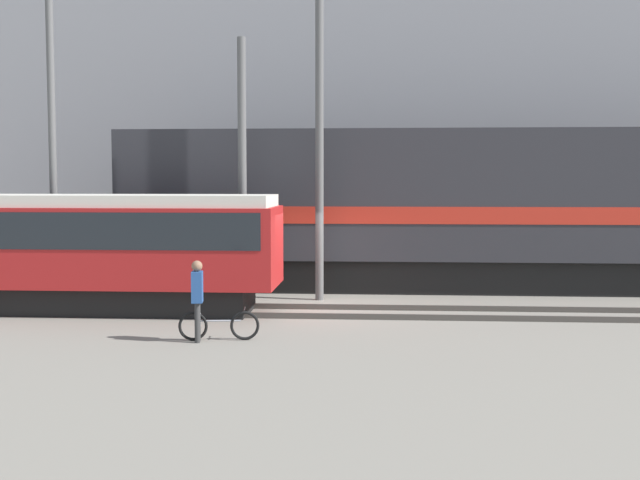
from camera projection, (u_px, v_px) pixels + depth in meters
name	position (u px, v px, depth m)	size (l,w,h in m)	color
ground_plane	(303.00, 308.00, 21.21)	(120.00, 120.00, 0.00)	gray
track_near	(299.00, 311.00, 20.25)	(60.00, 1.50, 0.14)	#47423D
track_far	(314.00, 286.00, 25.02)	(60.00, 1.51, 0.14)	#47423D
building_backdrop	(329.00, 98.00, 31.74)	(48.89, 6.00, 13.20)	#99999E
freight_locomotive	(459.00, 207.00, 24.52)	(20.40, 3.04, 5.47)	black
streetcar	(46.00, 245.00, 20.60)	(11.98, 2.54, 3.00)	black
bicycle	(219.00, 326.00, 16.88)	(1.70, 0.44, 0.68)	black
person	(197.00, 293.00, 16.65)	(0.27, 0.39, 1.71)	#333333
utility_pole_left	(52.00, 135.00, 22.82)	(0.22, 0.22, 9.32)	#595959
utility_pole_center	(242.00, 170.00, 22.50)	(0.24, 0.24, 7.34)	#595959
utility_pole_right	(319.00, 138.00, 22.28)	(0.23, 0.23, 9.06)	#595959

